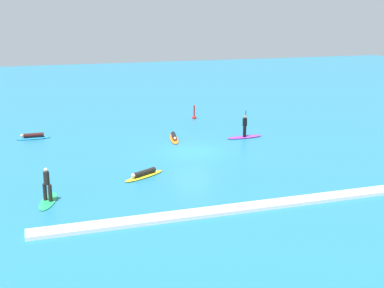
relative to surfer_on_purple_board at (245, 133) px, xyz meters
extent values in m
plane|color=teal|center=(-4.88, -2.40, -0.38)|extent=(120.00, 120.00, 0.00)
ellipsoid|color=purple|center=(0.00, -0.01, -0.32)|extent=(2.83, 0.94, 0.11)
cylinder|color=black|center=(-0.09, -0.18, 0.12)|extent=(0.23, 0.23, 0.78)
cylinder|color=black|center=(0.09, 0.17, 0.12)|extent=(0.23, 0.23, 0.78)
cylinder|color=black|center=(0.00, -0.01, 0.80)|extent=(0.35, 0.35, 0.57)
sphere|color=#A37556|center=(0.00, -0.01, 1.20)|extent=(0.24, 0.24, 0.23)
cylinder|color=black|center=(0.13, 0.27, 0.69)|extent=(0.06, 0.26, 1.91)
cube|color=black|center=(0.13, 0.27, -0.21)|extent=(0.07, 0.20, 0.32)
ellipsoid|color=#23B266|center=(-14.53, -9.08, -0.34)|extent=(1.37, 2.60, 0.07)
cylinder|color=black|center=(-14.41, -9.20, 0.12)|extent=(0.24, 0.24, 0.85)
cylinder|color=black|center=(-14.65, -8.96, 0.12)|extent=(0.24, 0.24, 0.85)
cylinder|color=black|center=(-14.53, -9.08, 0.86)|extent=(0.36, 0.36, 0.64)
sphere|color=beige|center=(-14.53, -9.08, 1.29)|extent=(0.26, 0.26, 0.21)
ellipsoid|color=orange|center=(-5.15, 1.10, -0.32)|extent=(1.21, 3.24, 0.10)
cylinder|color=black|center=(-5.14, 1.15, -0.12)|extent=(0.59, 1.49, 0.31)
sphere|color=beige|center=(-5.30, 0.32, -0.10)|extent=(0.26, 0.26, 0.22)
ellipsoid|color=#1E8CD1|center=(-14.98, 4.49, -0.33)|extent=(2.42, 0.79, 0.10)
cylinder|color=#381414|center=(-14.93, 4.49, -0.12)|extent=(1.42, 0.33, 0.32)
sphere|color=beige|center=(-15.77, 4.49, -0.10)|extent=(0.26, 0.26, 0.26)
ellipsoid|color=yellow|center=(-9.14, -6.71, -0.32)|extent=(2.75, 1.98, 0.10)
cylinder|color=black|center=(-9.09, -6.68, -0.12)|extent=(1.45, 1.03, 0.29)
sphere|color=beige|center=(-9.85, -7.13, -0.10)|extent=(0.34, 0.34, 0.25)
sphere|color=red|center=(-1.45, 7.59, -0.28)|extent=(0.36, 0.36, 0.36)
cylinder|color=red|center=(-1.45, 7.59, 0.22)|extent=(0.13, 0.13, 1.18)
cube|color=white|center=(-4.88, -12.98, -0.29)|extent=(21.51, 0.90, 0.18)
camera|label=1|loc=(-14.99, -33.69, 8.82)|focal=47.53mm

